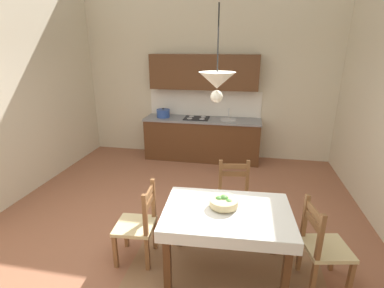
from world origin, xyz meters
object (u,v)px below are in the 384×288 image
fruit_bowl (224,202)px  pendant_lamp (217,81)px  dining_chair_tv_side (138,225)px  kitchen_cabinetry (202,120)px  dining_table (227,222)px  dining_chair_window_side (323,247)px  dining_chair_kitchen_side (234,199)px

fruit_bowl → pendant_lamp: pendant_lamp is taller
dining_chair_tv_side → pendant_lamp: pendant_lamp is taller
dining_chair_tv_side → pendant_lamp: size_ratio=1.16×
kitchen_cabinetry → pendant_lamp: size_ratio=3.05×
dining_table → fruit_bowl: (-0.05, 0.06, 0.20)m
dining_chair_window_side → pendant_lamp: pendant_lamp is taller
fruit_bowl → pendant_lamp: bearing=-127.1°
kitchen_cabinetry → dining_chair_tv_side: kitchen_cabinetry is taller
dining_chair_tv_side → fruit_bowl: (0.94, 0.04, 0.37)m
dining_table → dining_chair_window_side: (0.96, 0.01, -0.18)m
dining_chair_tv_side → dining_chair_window_side: same height
dining_chair_tv_side → fruit_bowl: 1.01m
dining_chair_kitchen_side → fruit_bowl: (-0.09, -0.75, 0.37)m
dining_table → pendant_lamp: pendant_lamp is taller
dining_table → dining_chair_kitchen_side: 0.83m
dining_table → dining_chair_window_side: dining_chair_window_side is taller
dining_chair_tv_side → fruit_bowl: dining_chair_tv_side is taller
dining_chair_tv_side → dining_chair_window_side: (1.95, -0.01, 0.00)m
dining_chair_window_side → pendant_lamp: bearing=-176.4°
dining_table → dining_chair_tv_side: dining_chair_tv_side is taller
dining_chair_window_side → pendant_lamp: size_ratio=1.16×
kitchen_cabinetry → dining_chair_window_side: kitchen_cabinetry is taller
dining_chair_window_side → dining_chair_tv_side: bearing=179.8°
dining_chair_kitchen_side → dining_chair_tv_side: bearing=-142.2°
dining_chair_window_side → fruit_bowl: 1.08m
pendant_lamp → kitchen_cabinetry: bearing=100.8°
pendant_lamp → fruit_bowl: bearing=52.9°
kitchen_cabinetry → fruit_bowl: size_ratio=8.18×
dining_chair_kitchen_side → dining_table: bearing=-92.9°
dining_table → dining_chair_tv_side: bearing=179.0°
dining_chair_window_side → kitchen_cabinetry: bearing=117.8°
dining_chair_tv_side → dining_chair_window_side: bearing=-0.2°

